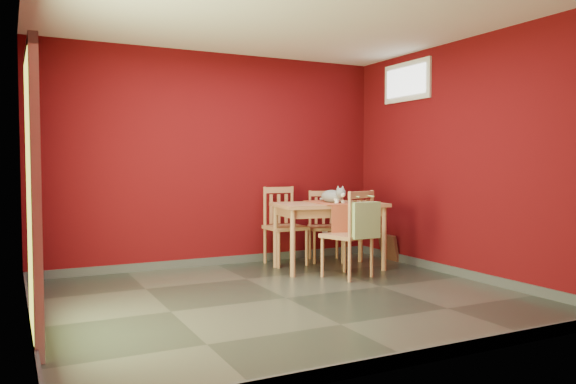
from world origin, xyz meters
name	(u,v)px	position (x,y,z in m)	size (l,w,h in m)	color
ground	(286,298)	(0.00, 0.00, 0.00)	(4.50, 4.50, 0.00)	#2D342D
room_shell	(286,293)	(0.00, 0.00, 0.05)	(4.50, 4.50, 4.50)	#50080C
doorway	(31,188)	(-2.23, -0.40, 1.12)	(0.06, 1.01, 2.13)	#B7D838
window	(407,81)	(2.23, 1.00, 2.35)	(0.05, 0.90, 0.50)	white
outlet_plate	(325,235)	(1.60, 1.99, 0.30)	(0.08, 0.01, 0.12)	silver
dining_table	(329,211)	(1.14, 1.11, 0.72)	(1.39, 0.92, 0.82)	#B27753
table_runner	(335,209)	(1.14, 0.97, 0.75)	(0.49, 0.85, 0.41)	#A7482D
chair_far_left	(284,225)	(0.81, 1.68, 0.51)	(0.47, 0.47, 1.00)	#B27753
chair_far_right	(325,225)	(1.41, 1.65, 0.48)	(0.56, 0.56, 0.93)	#B27753
chair_near	(350,233)	(1.09, 0.55, 0.51)	(0.59, 0.59, 1.00)	#B27753
tote_bag	(365,220)	(1.14, 0.32, 0.68)	(0.34, 0.20, 0.47)	#8AA56A
cat	(332,194)	(1.17, 1.07, 0.93)	(0.24, 0.45, 0.22)	slate
picture_frame	(389,247)	(2.19, 1.30, 0.17)	(0.12, 0.35, 0.35)	#582D21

